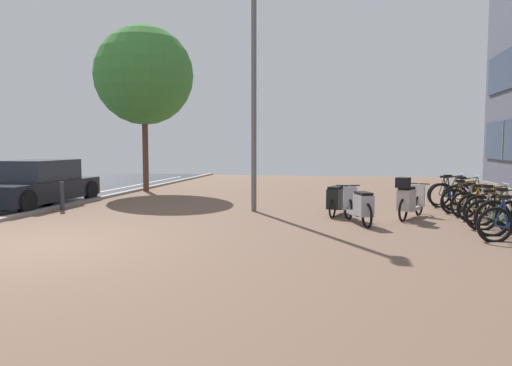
{
  "coord_description": "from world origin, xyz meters",
  "views": [
    {
      "loc": [
        5.55,
        -7.28,
        1.79
      ],
      "look_at": [
        3.83,
        1.68,
        1.05
      ],
      "focal_mm": 33.33,
      "sensor_mm": 36.0,
      "label": 1
    }
  ],
  "objects_px": {
    "bicycle_rack_01": "(510,218)",
    "bicycle_rack_04": "(485,207)",
    "bicycle_rack_02": "(497,215)",
    "bicycle_rack_05": "(477,204)",
    "bicycle_rack_06": "(466,201)",
    "bicycle_rack_08": "(454,195)",
    "bicycle_rack_00": "(512,224)",
    "bollard_far": "(62,196)",
    "bicycle_rack_03": "(495,210)",
    "scooter_mid": "(359,206)",
    "scooter_near": "(338,200)",
    "parked_car_near": "(38,184)",
    "scooter_far": "(409,199)",
    "lamp_post": "(254,80)",
    "street_tree": "(144,76)",
    "bicycle_rack_09": "(449,194)",
    "bicycle_rack_07": "(468,198)"
  },
  "relations": [
    {
      "from": "bicycle_rack_09",
      "to": "bicycle_rack_07",
      "type": "bearing_deg",
      "value": -78.44
    },
    {
      "from": "bicycle_rack_00",
      "to": "scooter_mid",
      "type": "relative_size",
      "value": 0.77
    },
    {
      "from": "scooter_far",
      "to": "bicycle_rack_08",
      "type": "bearing_deg",
      "value": 56.94
    },
    {
      "from": "bicycle_rack_09",
      "to": "bicycle_rack_00",
      "type": "bearing_deg",
      "value": -89.94
    },
    {
      "from": "bicycle_rack_08",
      "to": "bollard_far",
      "type": "bearing_deg",
      "value": -166.35
    },
    {
      "from": "bicycle_rack_03",
      "to": "scooter_mid",
      "type": "xyz_separation_m",
      "value": [
        -2.93,
        -0.32,
        0.06
      ]
    },
    {
      "from": "bicycle_rack_08",
      "to": "street_tree",
      "type": "xyz_separation_m",
      "value": [
        -10.57,
        2.87,
        4.03
      ]
    },
    {
      "from": "bicycle_rack_03",
      "to": "bicycle_rack_09",
      "type": "distance_m",
      "value": 3.63
    },
    {
      "from": "scooter_near",
      "to": "bollard_far",
      "type": "bearing_deg",
      "value": -176.23
    },
    {
      "from": "bicycle_rack_01",
      "to": "bicycle_rack_08",
      "type": "relative_size",
      "value": 1.02
    },
    {
      "from": "bicycle_rack_03",
      "to": "street_tree",
      "type": "bearing_deg",
      "value": 151.39
    },
    {
      "from": "bicycle_rack_02",
      "to": "bicycle_rack_05",
      "type": "relative_size",
      "value": 0.97
    },
    {
      "from": "parked_car_near",
      "to": "street_tree",
      "type": "relative_size",
      "value": 0.66
    },
    {
      "from": "bicycle_rack_05",
      "to": "bollard_far",
      "type": "xyz_separation_m",
      "value": [
        -10.75,
        -0.76,
        0.06
      ]
    },
    {
      "from": "bicycle_rack_06",
      "to": "bicycle_rack_08",
      "type": "bearing_deg",
      "value": 92.11
    },
    {
      "from": "bicycle_rack_00",
      "to": "bicycle_rack_02",
      "type": "bearing_deg",
      "value": 85.98
    },
    {
      "from": "bicycle_rack_03",
      "to": "bicycle_rack_04",
      "type": "distance_m",
      "value": 0.61
    },
    {
      "from": "bicycle_rack_00",
      "to": "scooter_far",
      "type": "bearing_deg",
      "value": 121.23
    },
    {
      "from": "bicycle_rack_01",
      "to": "bicycle_rack_04",
      "type": "distance_m",
      "value": 1.81
    },
    {
      "from": "bicycle_rack_05",
      "to": "scooter_near",
      "type": "bearing_deg",
      "value": -175.29
    },
    {
      "from": "bicycle_rack_00",
      "to": "bicycle_rack_08",
      "type": "xyz_separation_m",
      "value": [
        -0.0,
        4.82,
        0.02
      ]
    },
    {
      "from": "bicycle_rack_06",
      "to": "parked_car_near",
      "type": "xyz_separation_m",
      "value": [
        -11.94,
        -0.54,
        0.28
      ]
    },
    {
      "from": "bicycle_rack_06",
      "to": "scooter_far",
      "type": "height_order",
      "value": "scooter_far"
    },
    {
      "from": "bicycle_rack_06",
      "to": "scooter_near",
      "type": "bearing_deg",
      "value": -164.86
    },
    {
      "from": "bicycle_rack_04",
      "to": "bicycle_rack_07",
      "type": "xyz_separation_m",
      "value": [
        0.07,
        1.81,
        0.02
      ]
    },
    {
      "from": "bicycle_rack_07",
      "to": "bicycle_rack_06",
      "type": "bearing_deg",
      "value": -108.17
    },
    {
      "from": "bicycle_rack_08",
      "to": "bicycle_rack_04",
      "type": "bearing_deg",
      "value": -85.85
    },
    {
      "from": "bicycle_rack_00",
      "to": "bollard_far",
      "type": "height_order",
      "value": "bicycle_rack_00"
    },
    {
      "from": "parked_car_near",
      "to": "bicycle_rack_07",
      "type": "bearing_deg",
      "value": 5.38
    },
    {
      "from": "bicycle_rack_03",
      "to": "scooter_near",
      "type": "relative_size",
      "value": 0.84
    },
    {
      "from": "lamp_post",
      "to": "bollard_far",
      "type": "height_order",
      "value": "lamp_post"
    },
    {
      "from": "bicycle_rack_01",
      "to": "bicycle_rack_06",
      "type": "relative_size",
      "value": 1.1
    },
    {
      "from": "bicycle_rack_00",
      "to": "bicycle_rack_03",
      "type": "distance_m",
      "value": 1.82
    },
    {
      "from": "bollard_far",
      "to": "bicycle_rack_08",
      "type": "bearing_deg",
      "value": 13.65
    },
    {
      "from": "bicycle_rack_04",
      "to": "scooter_far",
      "type": "relative_size",
      "value": 0.8
    },
    {
      "from": "scooter_mid",
      "to": "bicycle_rack_07",
      "type": "bearing_deg",
      "value": 42.86
    },
    {
      "from": "bicycle_rack_05",
      "to": "bicycle_rack_08",
      "type": "relative_size",
      "value": 0.93
    },
    {
      "from": "bicycle_rack_02",
      "to": "bicycle_rack_08",
      "type": "bearing_deg",
      "value": 91.38
    },
    {
      "from": "bollard_far",
      "to": "scooter_near",
      "type": "bearing_deg",
      "value": 3.77
    },
    {
      "from": "lamp_post",
      "to": "bollard_far",
      "type": "bearing_deg",
      "value": -170.89
    },
    {
      "from": "bicycle_rack_01",
      "to": "bicycle_rack_04",
      "type": "relative_size",
      "value": 1.12
    },
    {
      "from": "lamp_post",
      "to": "bollard_far",
      "type": "distance_m",
      "value": 6.07
    },
    {
      "from": "bicycle_rack_08",
      "to": "scooter_far",
      "type": "xyz_separation_m",
      "value": [
        -1.51,
        -2.33,
        0.12
      ]
    },
    {
      "from": "bicycle_rack_01",
      "to": "bicycle_rack_02",
      "type": "height_order",
      "value": "bicycle_rack_01"
    },
    {
      "from": "bicycle_rack_06",
      "to": "parked_car_near",
      "type": "bearing_deg",
      "value": -177.42
    },
    {
      "from": "bicycle_rack_02",
      "to": "bicycle_rack_07",
      "type": "height_order",
      "value": "bicycle_rack_07"
    },
    {
      "from": "scooter_near",
      "to": "bollard_far",
      "type": "xyz_separation_m",
      "value": [
        -7.38,
        -0.49,
        -0.0
      ]
    },
    {
      "from": "bicycle_rack_09",
      "to": "street_tree",
      "type": "bearing_deg",
      "value": 167.87
    },
    {
      "from": "scooter_far",
      "to": "bicycle_rack_02",
      "type": "bearing_deg",
      "value": -38.94
    },
    {
      "from": "bicycle_rack_06",
      "to": "bicycle_rack_01",
      "type": "bearing_deg",
      "value": -87.93
    }
  ]
}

